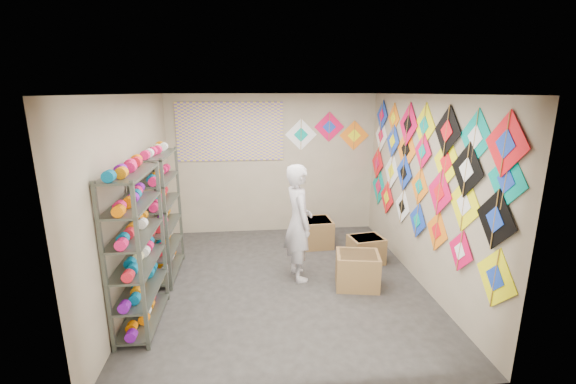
{
  "coord_description": "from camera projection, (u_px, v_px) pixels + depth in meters",
  "views": [
    {
      "loc": [
        -0.46,
        -5.15,
        2.73
      ],
      "look_at": [
        0.1,
        0.3,
        1.3
      ],
      "focal_mm": 24.0,
      "sensor_mm": 36.0,
      "label": 1
    }
  ],
  "objects": [
    {
      "name": "ground",
      "position": [
        283.0,
        282.0,
        5.69
      ],
      "size": [
        4.5,
        4.5,
        0.0
      ],
      "primitive_type": "plane",
      "color": "#2A2725"
    },
    {
      "name": "room_walls",
      "position": [
        283.0,
        173.0,
        5.27
      ],
      "size": [
        4.5,
        4.5,
        4.5
      ],
      "color": "tan",
      "rests_on": "ground"
    },
    {
      "name": "shelf_rack_front",
      "position": [
        137.0,
        250.0,
        4.46
      ],
      "size": [
        0.4,
        1.1,
        1.9
      ],
      "primitive_type": "cube",
      "color": "#4C5147",
      "rests_on": "ground"
    },
    {
      "name": "shelf_rack_back",
      "position": [
        161.0,
        216.0,
        5.71
      ],
      "size": [
        0.4,
        1.1,
        1.9
      ],
      "primitive_type": "cube",
      "color": "#4C5147",
      "rests_on": "ground"
    },
    {
      "name": "string_spools",
      "position": [
        150.0,
        224.0,
        5.06
      ],
      "size": [
        0.12,
        2.36,
        0.12
      ],
      "color": "#F8145C",
      "rests_on": "ground"
    },
    {
      "name": "kite_wall_display",
      "position": [
        422.0,
        170.0,
        5.44
      ],
      "size": [
        0.05,
        4.34,
        2.01
      ],
      "color": "#FFFB10",
      "rests_on": "room_walls"
    },
    {
      "name": "back_wall_kites",
      "position": [
        327.0,
        132.0,
        7.45
      ],
      "size": [
        1.65,
        0.02,
        0.76
      ],
      "color": "white",
      "rests_on": "room_walls"
    },
    {
      "name": "poster",
      "position": [
        230.0,
        132.0,
        7.25
      ],
      "size": [
        2.0,
        0.01,
        1.1
      ],
      "primitive_type": "cube",
      "color": "#6652B2",
      "rests_on": "room_walls"
    },
    {
      "name": "shopkeeper",
      "position": [
        298.0,
        222.0,
        5.65
      ],
      "size": [
        0.78,
        0.64,
        1.74
      ],
      "primitive_type": "imported",
      "rotation": [
        0.0,
        0.0,
        1.75
      ],
      "color": "silver",
      "rests_on": "ground"
    },
    {
      "name": "carton_a",
      "position": [
        357.0,
        270.0,
        5.52
      ],
      "size": [
        0.68,
        0.6,
        0.5
      ],
      "primitive_type": "cube",
      "rotation": [
        0.0,
        0.0,
        -0.18
      ],
      "color": "olive",
      "rests_on": "ground"
    },
    {
      "name": "carton_b",
      "position": [
        366.0,
        250.0,
        6.32
      ],
      "size": [
        0.59,
        0.51,
        0.43
      ],
      "primitive_type": "cube",
      "rotation": [
        0.0,
        0.0,
        0.16
      ],
      "color": "olive",
      "rests_on": "ground"
    },
    {
      "name": "carton_c",
      "position": [
        317.0,
        232.0,
        7.01
      ],
      "size": [
        0.55,
        0.6,
        0.49
      ],
      "primitive_type": "cube",
      "rotation": [
        0.0,
        0.0,
        0.06
      ],
      "color": "olive",
      "rests_on": "ground"
    }
  ]
}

